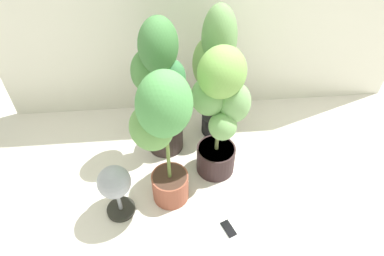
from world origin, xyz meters
name	(u,v)px	position (x,y,z in m)	size (l,w,h in m)	color
ground_plane	(219,180)	(0.00, 0.00, 0.00)	(8.00, 8.00, 0.00)	silver
potted_plant_back_center	(218,65)	(0.03, 0.49, 0.62)	(0.40, 0.30, 1.04)	black
potted_plant_center	(220,109)	(-0.01, 0.11, 0.56)	(0.39, 0.39, 0.97)	#322223
potted_plant_back_left	(160,83)	(-0.36, 0.37, 0.59)	(0.42, 0.35, 1.04)	#332824
potted_plant_front_left	(162,130)	(-0.36, -0.09, 0.60)	(0.45, 0.41, 0.97)	#964C38
cell_phone	(229,229)	(0.00, -0.38, 0.00)	(0.12, 0.16, 0.01)	white
floor_fan	(115,185)	(-0.66, -0.18, 0.27)	(0.26, 0.26, 0.39)	#272722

